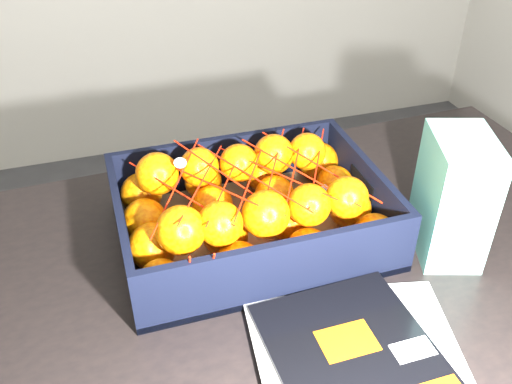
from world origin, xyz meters
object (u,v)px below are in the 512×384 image
object	(u,v)px
magazine_stack	(363,366)
retail_carton	(454,197)
table	(308,318)
produce_crate	(251,221)

from	to	relation	value
magazine_stack	retail_carton	distance (m)	0.31
table	magazine_stack	world-z (taller)	magazine_stack
table	produce_crate	size ratio (longest dim) A/B	2.90
magazine_stack	produce_crate	world-z (taller)	produce_crate
table	retail_carton	distance (m)	0.30
produce_crate	retail_carton	world-z (taller)	retail_carton
table	magazine_stack	bearing A→B (deg)	-91.56
magazine_stack	produce_crate	bearing A→B (deg)	100.60
magazine_stack	table	bearing A→B (deg)	88.44
table	retail_carton	bearing A→B (deg)	-1.10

